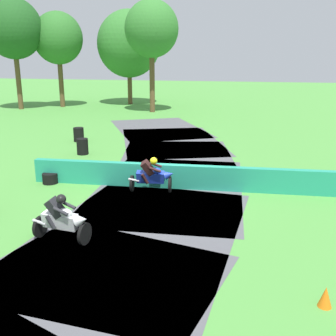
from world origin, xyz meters
The scene contains 13 objects.
ground_plane centered at (0.00, 0.00, 0.00)m, with size 120.00×120.00×0.00m, color #4C933D.
track_asphalt centered at (-1.21, -0.05, 0.00)m, with size 10.38×33.98×0.01m.
safety_barrier centered at (5.25, 0.23, 0.45)m, with size 0.30×21.25×0.90m, color #239375.
motorcycle_lead_white centered at (-1.96, -5.03, 0.66)m, with size 1.71×0.88×1.42m.
motorcycle_chase_blue centered at (-0.54, -0.68, 0.65)m, with size 1.68×0.88×1.43m.
tire_stack_mid_b centered at (-4.72, -0.42, 0.20)m, with size 0.59×0.59×0.40m.
tire_stack_far centered at (-5.34, 4.23, 0.40)m, with size 0.57×0.57×0.80m.
tire_stack_extra_a centered at (-6.77, 7.07, 0.40)m, with size 0.58×0.58×0.80m.
traffic_cone centered at (4.46, -6.70, 0.22)m, with size 0.28×0.28×0.44m, color orange.
tree_far_left centered at (-14.62, 21.37, 6.18)m, with size 4.45×4.45×8.55m.
tree_far_right centered at (-17.61, 19.11, 6.91)m, with size 4.93×4.93×9.53m.
tree_mid_rise centered at (-5.46, 19.65, 6.77)m, with size 4.42×4.42×9.14m.
tree_behind_barrier centered at (-8.97, 24.74, 5.74)m, with size 6.05×6.05×8.92m.
Camera 1 is at (2.77, -14.21, 4.91)m, focal length 43.10 mm.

